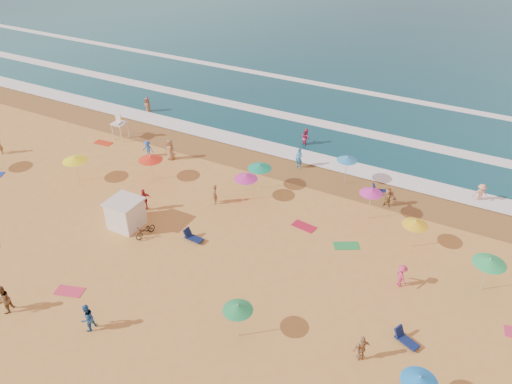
% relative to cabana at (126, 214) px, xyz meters
% --- Properties ---
extents(ground, '(220.00, 220.00, 0.00)m').
position_rel_cabana_xyz_m(ground, '(4.38, 0.15, -1.00)').
color(ground, gold).
rests_on(ground, ground).
extents(ocean, '(220.00, 140.00, 0.18)m').
position_rel_cabana_xyz_m(ocean, '(4.38, 84.15, -1.00)').
color(ocean, '#0C4756').
rests_on(ocean, ground).
extents(wet_sand, '(220.00, 220.00, 0.00)m').
position_rel_cabana_xyz_m(wet_sand, '(4.38, 12.65, -0.99)').
color(wet_sand, olive).
rests_on(wet_sand, ground).
extents(surf_foam, '(200.00, 18.70, 0.05)m').
position_rel_cabana_xyz_m(surf_foam, '(4.38, 21.47, -0.90)').
color(surf_foam, white).
rests_on(surf_foam, ground).
extents(cabana, '(2.00, 2.00, 2.00)m').
position_rel_cabana_xyz_m(cabana, '(0.00, 0.00, 0.00)').
color(cabana, white).
rests_on(cabana, ground).
extents(cabana_roof, '(2.20, 2.20, 0.12)m').
position_rel_cabana_xyz_m(cabana_roof, '(0.00, 0.00, 1.06)').
color(cabana_roof, silver).
rests_on(cabana_roof, cabana).
extents(bicycle, '(0.85, 1.76, 0.88)m').
position_rel_cabana_xyz_m(bicycle, '(1.90, -0.30, -0.56)').
color(bicycle, black).
rests_on(bicycle, ground).
extents(lifeguard_stand, '(1.20, 1.20, 2.10)m').
position_rel_cabana_xyz_m(lifeguard_stand, '(-9.56, 10.43, 0.05)').
color(lifeguard_stand, white).
rests_on(lifeguard_stand, ground).
extents(beach_umbrellas, '(40.87, 23.53, 0.79)m').
position_rel_cabana_xyz_m(beach_umbrellas, '(5.60, 1.58, 1.10)').
color(beach_umbrellas, '#29B55D').
rests_on(beach_umbrellas, ground).
extents(loungers, '(47.21, 23.91, 0.34)m').
position_rel_cabana_xyz_m(loungers, '(12.59, -1.82, -0.83)').
color(loungers, navy).
rests_on(loungers, ground).
extents(towels, '(51.70, 21.63, 0.03)m').
position_rel_cabana_xyz_m(towels, '(2.60, -1.66, -0.98)').
color(towels, '#CC194F').
rests_on(towels, ground).
extents(beachgoers, '(42.94, 28.16, 2.10)m').
position_rel_cabana_xyz_m(beachgoers, '(4.28, 5.79, -0.21)').
color(beachgoers, '#E29A76').
rests_on(beachgoers, ground).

